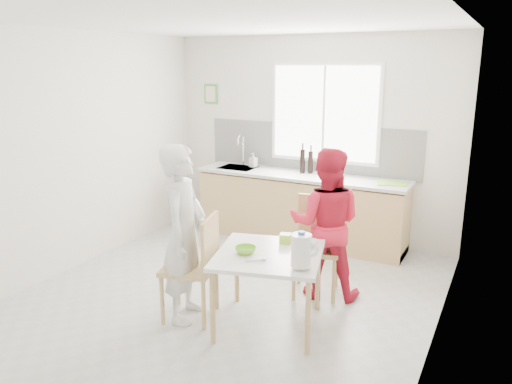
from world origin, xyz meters
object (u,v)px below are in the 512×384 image
at_px(bowl_green, 246,250).
at_px(person_red, 326,224).
at_px(dining_table, 269,261).
at_px(milk_jug, 302,250).
at_px(chair_left, 197,263).
at_px(chair_far, 317,240).
at_px(bowl_white, 306,243).
at_px(wine_bottle_a, 302,161).
at_px(person_white, 184,234).
at_px(wine_bottle_b, 311,162).

bearing_deg(bowl_green, person_red, 66.32).
height_order(dining_table, milk_jug, milk_jug).
xyz_separation_m(chair_left, chair_far, (0.78, 1.06, 0.01)).
distance_m(chair_far, bowl_white, 0.60).
relative_size(chair_left, wine_bottle_a, 3.12).
xyz_separation_m(bowl_white, milk_jug, (0.16, -0.51, 0.14)).
relative_size(dining_table, person_red, 0.73).
bearing_deg(dining_table, chair_left, -165.08).
xyz_separation_m(bowl_white, wine_bottle_a, (-0.87, 2.00, 0.35)).
height_order(chair_left, wine_bottle_a, wine_bottle_a).
bearing_deg(bowl_white, wine_bottle_a, 113.42).
bearing_deg(chair_far, person_white, -144.02).
height_order(person_red, wine_bottle_a, person_red).
relative_size(chair_far, milk_jug, 3.41).
xyz_separation_m(chair_left, bowl_white, (0.88, 0.49, 0.18)).
height_order(chair_left, chair_far, chair_far).
relative_size(dining_table, wine_bottle_a, 3.50).
bearing_deg(milk_jug, dining_table, 139.08).
bearing_deg(chair_far, person_red, -44.35).
bearing_deg(wine_bottle_b, chair_left, -92.64).
xyz_separation_m(dining_table, chair_left, (-0.65, -0.17, -0.08)).
height_order(person_white, wine_bottle_b, person_white).
distance_m(person_white, bowl_white, 1.12).
relative_size(person_red, bowl_white, 7.78).
bearing_deg(person_red, dining_table, 59.74).
distance_m(chair_left, bowl_white, 1.02).
bearing_deg(bowl_white, wine_bottle_b, 110.59).
xyz_separation_m(bowl_green, wine_bottle_a, (-0.46, 2.42, 0.35)).
xyz_separation_m(chair_far, wine_bottle_a, (-0.77, 1.43, 0.52)).
xyz_separation_m(person_red, milk_jug, (0.16, -1.02, 0.10)).
xyz_separation_m(dining_table, milk_jug, (0.39, -0.19, 0.23)).
bearing_deg(bowl_white, person_red, 89.74).
xyz_separation_m(person_white, bowl_white, (0.99, 0.52, -0.10)).
bearing_deg(person_red, person_white, 31.33).
relative_size(milk_jug, wine_bottle_b, 0.99).
relative_size(chair_left, bowl_green, 5.36).
distance_m(person_white, wine_bottle_b, 2.57).
bearing_deg(person_white, person_red, -58.67).
bearing_deg(dining_table, bowl_green, -151.04).
relative_size(bowl_white, milk_jug, 0.67).
xyz_separation_m(dining_table, bowl_green, (-0.18, -0.10, 0.10)).
bearing_deg(chair_far, bowl_green, -122.11).
xyz_separation_m(person_white, wine_bottle_a, (0.12, 2.52, 0.26)).
height_order(chair_far, wine_bottle_a, wine_bottle_a).
height_order(dining_table, chair_left, chair_left).
bearing_deg(chair_far, bowl_white, -94.96).
distance_m(chair_left, person_white, 0.30).
height_order(person_white, bowl_green, person_white).
bearing_deg(wine_bottle_b, bowl_white, -69.41).
bearing_deg(wine_bottle_a, wine_bottle_b, 13.37).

